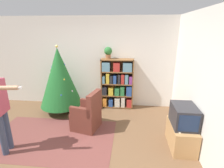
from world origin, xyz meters
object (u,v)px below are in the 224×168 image
bookshelf (117,84)px  christmas_tree (60,77)px  television (184,116)px  standing_person (0,106)px  potted_plant (108,52)px  armchair (87,116)px

bookshelf → christmas_tree: size_ratio=0.78×
television → standing_person: (-3.31, -0.47, 0.27)m
christmas_tree → bookshelf: bearing=16.8°
television → standing_person: standing_person is taller
bookshelf → christmas_tree: bearing=-163.2°
television → christmas_tree: size_ratio=0.32×
television → standing_person: 3.35m
television → bookshelf: bearing=128.6°
christmas_tree → potted_plant: bearing=20.4°
christmas_tree → standing_person: 1.79m
television → potted_plant: bearing=133.4°
bookshelf → standing_person: 2.93m
standing_person → potted_plant: 2.85m
standing_person → potted_plant: size_ratio=4.87×
bookshelf → christmas_tree: christmas_tree is taller
armchair → standing_person: bearing=-40.7°
bookshelf → standing_person: (-1.93, -2.20, 0.23)m
standing_person → television: bearing=90.0°
bookshelf → armchair: 1.44m
television → potted_plant: potted_plant is taller
armchair → potted_plant: 1.85m
potted_plant → standing_person: bearing=-127.0°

